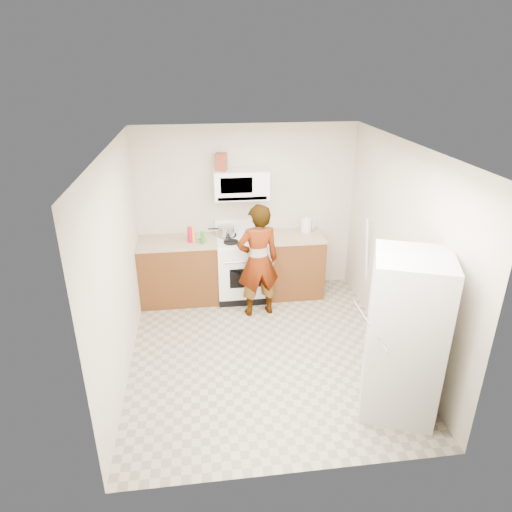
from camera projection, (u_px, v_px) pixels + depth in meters
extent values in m
plane|color=gray|center=(264.00, 352.00, 5.62)|extent=(3.60, 3.60, 0.00)
cube|color=beige|center=(247.00, 210.00, 6.74)|extent=(3.20, 0.02, 2.50)
cube|color=beige|center=(400.00, 252.00, 5.31)|extent=(0.02, 3.60, 2.50)
cube|color=#592D15|center=(179.00, 272.00, 6.67)|extent=(1.12, 0.62, 0.90)
cube|color=tan|center=(177.00, 242.00, 6.48)|extent=(1.14, 0.64, 0.03)
cube|color=#592D15|center=(294.00, 265.00, 6.87)|extent=(0.80, 0.62, 0.90)
cube|color=tan|center=(295.00, 236.00, 6.69)|extent=(0.82, 0.64, 0.03)
cube|color=white|center=(243.00, 269.00, 6.77)|extent=(0.76, 0.65, 0.90)
cube|color=white|center=(243.00, 239.00, 6.58)|extent=(0.76, 0.62, 0.03)
cube|color=white|center=(241.00, 225.00, 6.79)|extent=(0.76, 0.08, 0.20)
cube|color=white|center=(241.00, 184.00, 6.39)|extent=(0.76, 0.38, 0.40)
imported|color=tan|center=(258.00, 261.00, 6.16)|extent=(0.64, 0.47, 1.60)
cube|color=silver|center=(404.00, 336.00, 4.42)|extent=(0.90, 0.90, 1.70)
cylinder|color=silver|center=(306.00, 225.00, 6.80)|extent=(0.17, 0.17, 0.19)
cube|color=maroon|center=(221.00, 162.00, 6.22)|extent=(0.18, 0.18, 0.24)
cylinder|color=silver|center=(226.00, 231.00, 6.61)|extent=(0.31, 0.31, 0.13)
cube|color=white|center=(251.00, 239.00, 6.50)|extent=(0.28, 0.22, 0.05)
cylinder|color=#B60D27|center=(190.00, 235.00, 6.38)|extent=(0.09, 0.09, 0.23)
cylinder|color=#F6AA1B|center=(192.00, 236.00, 6.42)|extent=(0.07, 0.07, 0.18)
cylinder|color=#19891B|center=(202.00, 238.00, 6.35)|extent=(0.06, 0.06, 0.17)
cylinder|color=silver|center=(199.00, 240.00, 6.49)|extent=(0.31, 0.31, 0.01)
cylinder|color=white|center=(367.00, 263.00, 6.34)|extent=(0.22, 0.23, 1.38)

